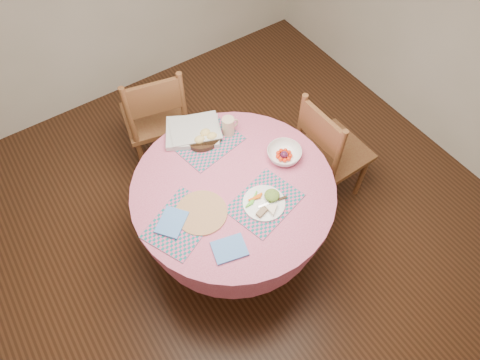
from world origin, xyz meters
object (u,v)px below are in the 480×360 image
(chair_back, at_px, (156,117))
(wicker_trivet, at_px, (201,213))
(dinner_plate, at_px, (266,202))
(bread_bowl, at_px, (205,138))
(dining_table, at_px, (234,204))
(fruit_bowl, at_px, (284,154))
(latte_mug, at_px, (229,126))
(chair_right, at_px, (329,151))

(chair_back, bearing_deg, wicker_trivet, 91.44)
(dinner_plate, relative_size, bread_bowl, 1.09)
(dining_table, xyz_separation_m, fruit_bowl, (0.39, 0.01, 0.23))
(latte_mug, relative_size, fruit_bowl, 0.48)
(dining_table, height_order, dinner_plate, dinner_plate)
(chair_back, bearing_deg, chair_right, 144.91)
(chair_right, bearing_deg, wicker_trivet, 92.74)
(chair_right, bearing_deg, dining_table, 90.27)
(bread_bowl, xyz_separation_m, latte_mug, (0.16, -0.02, 0.04))
(latte_mug, bearing_deg, dinner_plate, -102.05)
(wicker_trivet, height_order, bread_bowl, bread_bowl)
(dining_table, xyz_separation_m, bread_bowl, (0.05, 0.39, 0.23))
(latte_mug, bearing_deg, dining_table, -119.75)
(wicker_trivet, height_order, latte_mug, latte_mug)
(dining_table, distance_m, fruit_bowl, 0.45)
(latte_mug, xyz_separation_m, fruit_bowl, (0.18, -0.36, -0.04))
(dining_table, bearing_deg, fruit_bowl, 1.13)
(chair_right, bearing_deg, fruit_bowl, 90.29)
(chair_back, bearing_deg, latte_mug, 125.80)
(chair_right, height_order, wicker_trivet, chair_right)
(wicker_trivet, relative_size, fruit_bowl, 1.12)
(chair_back, xyz_separation_m, latte_mug, (0.26, -0.61, 0.30))
(bread_bowl, bearing_deg, chair_right, -25.99)
(chair_back, height_order, fruit_bowl, chair_back)
(bread_bowl, distance_m, latte_mug, 0.17)
(latte_mug, height_order, fruit_bowl, latte_mug)
(chair_back, relative_size, bread_bowl, 4.35)
(chair_back, distance_m, bread_bowl, 0.64)
(dining_table, distance_m, dinner_plate, 0.31)
(dinner_plate, bearing_deg, fruit_bowl, 36.03)
(latte_mug, bearing_deg, chair_right, -30.07)
(chair_right, relative_size, fruit_bowl, 3.64)
(chair_back, bearing_deg, bread_bowl, 111.89)
(chair_right, height_order, latte_mug, chair_right)
(dining_table, relative_size, chair_right, 1.27)
(chair_right, bearing_deg, bread_bowl, 63.13)
(chair_right, distance_m, wicker_trivet, 1.11)
(chair_back, distance_m, wicker_trivet, 1.08)
(dining_table, distance_m, chair_back, 0.98)
(latte_mug, bearing_deg, chair_back, 113.03)
(chair_right, xyz_separation_m, dinner_plate, (-0.74, -0.23, 0.26))
(latte_mug, bearing_deg, fruit_bowl, -64.16)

